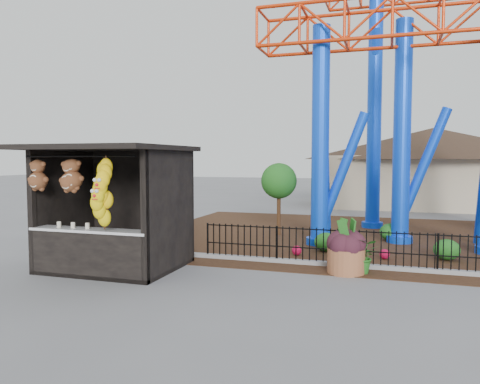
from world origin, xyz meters
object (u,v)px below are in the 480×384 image
(terracotta_planter, at_px, (346,261))
(potted_plant, at_px, (362,256))
(roller_coaster, at_px, (438,51))
(prize_booth, at_px, (109,209))

(terracotta_planter, xyz_separation_m, potted_plant, (0.38, 0.10, 0.13))
(roller_coaster, distance_m, potted_plant, 8.56)
(prize_booth, height_order, potted_plant, prize_booth)
(prize_booth, distance_m, terracotta_planter, 6.00)
(roller_coaster, height_order, potted_plant, roller_coaster)
(prize_booth, height_order, terracotta_planter, prize_booth)
(prize_booth, distance_m, potted_plant, 6.36)
(prize_booth, xyz_separation_m, roller_coaster, (8.13, 7.32, 4.91))
(prize_booth, bearing_deg, terracotta_planter, 14.61)
(prize_booth, bearing_deg, roller_coaster, 42.03)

